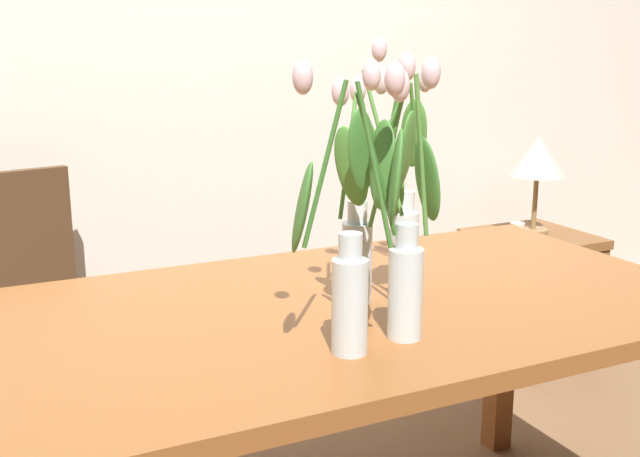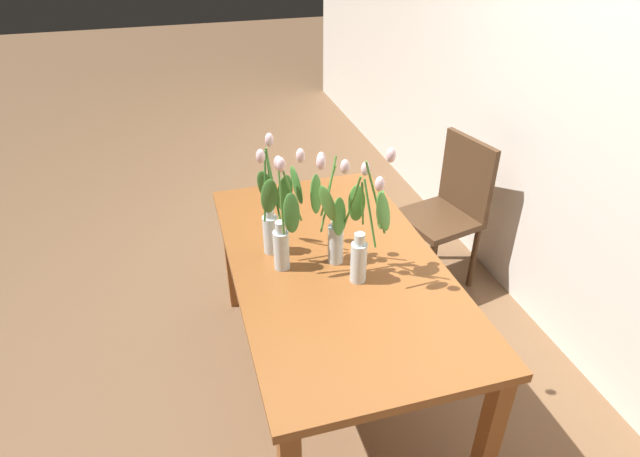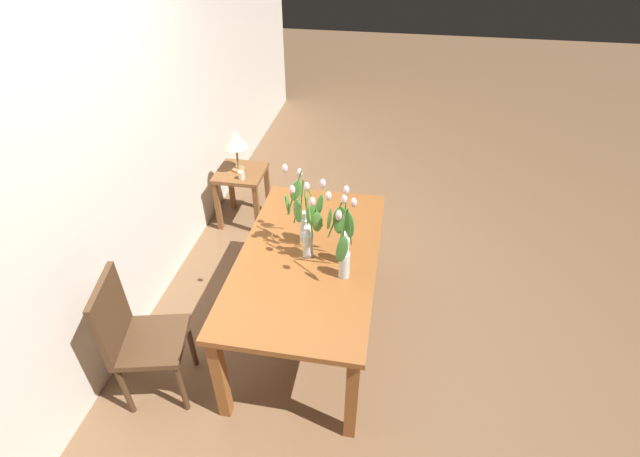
{
  "view_description": "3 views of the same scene",
  "coord_description": "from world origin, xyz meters",
  "px_view_note": "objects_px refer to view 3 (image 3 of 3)",
  "views": [
    {
      "loc": [
        -0.79,
        -1.43,
        1.3
      ],
      "look_at": [
        -0.07,
        0.05,
        0.9
      ],
      "focal_mm": 42.64,
      "sensor_mm": 36.0,
      "label": 1
    },
    {
      "loc": [
        1.82,
        -0.59,
        2.12
      ],
      "look_at": [
        -0.07,
        -0.05,
        0.88
      ],
      "focal_mm": 30.09,
      "sensor_mm": 36.0,
      "label": 2
    },
    {
      "loc": [
        -2.25,
        -0.47,
        2.66
      ],
      "look_at": [
        0.08,
        -0.06,
        0.9
      ],
      "focal_mm": 25.73,
      "sensor_mm": 36.0,
      "label": 3
    }
  ],
  "objects_px": {
    "dining_table": "(309,265)",
    "tulip_vase_1": "(341,238)",
    "side_table": "(242,182)",
    "pillar_candle": "(242,175)",
    "tulip_vase_2": "(301,215)",
    "table_lamp": "(235,140)",
    "tulip_vase_3": "(311,233)",
    "dining_chair": "(136,334)",
    "tulip_vase_0": "(344,248)"
  },
  "relations": [
    {
      "from": "tulip_vase_0",
      "to": "table_lamp",
      "type": "xyz_separation_m",
      "value": [
        1.47,
        1.18,
        -0.09
      ]
    },
    {
      "from": "dining_chair",
      "to": "pillar_candle",
      "type": "height_order",
      "value": "dining_chair"
    },
    {
      "from": "tulip_vase_0",
      "to": "dining_table",
      "type": "bearing_deg",
      "value": 59.24
    },
    {
      "from": "dining_table",
      "to": "dining_chair",
      "type": "height_order",
      "value": "dining_chair"
    },
    {
      "from": "side_table",
      "to": "table_lamp",
      "type": "distance_m",
      "value": 0.42
    },
    {
      "from": "tulip_vase_1",
      "to": "side_table",
      "type": "bearing_deg",
      "value": 40.15
    },
    {
      "from": "table_lamp",
      "to": "pillar_candle",
      "type": "xyz_separation_m",
      "value": [
        -0.15,
        -0.08,
        -0.27
      ]
    },
    {
      "from": "tulip_vase_2",
      "to": "table_lamp",
      "type": "distance_m",
      "value": 1.47
    },
    {
      "from": "tulip_vase_0",
      "to": "tulip_vase_2",
      "type": "xyz_separation_m",
      "value": [
        0.28,
        0.32,
        0.02
      ]
    },
    {
      "from": "dining_table",
      "to": "tulip_vase_1",
      "type": "relative_size",
      "value": 2.96
    },
    {
      "from": "tulip_vase_1",
      "to": "tulip_vase_2",
      "type": "xyz_separation_m",
      "value": [
        0.15,
        0.28,
        0.04
      ]
    },
    {
      "from": "tulip_vase_0",
      "to": "tulip_vase_1",
      "type": "height_order",
      "value": "tulip_vase_1"
    },
    {
      "from": "tulip_vase_3",
      "to": "table_lamp",
      "type": "height_order",
      "value": "tulip_vase_3"
    },
    {
      "from": "table_lamp",
      "to": "pillar_candle",
      "type": "bearing_deg",
      "value": -152.11
    },
    {
      "from": "tulip_vase_0",
      "to": "table_lamp",
      "type": "relative_size",
      "value": 1.35
    },
    {
      "from": "tulip_vase_2",
      "to": "tulip_vase_3",
      "type": "bearing_deg",
      "value": -146.28
    },
    {
      "from": "side_table",
      "to": "pillar_candle",
      "type": "relative_size",
      "value": 7.33
    },
    {
      "from": "tulip_vase_1",
      "to": "table_lamp",
      "type": "xyz_separation_m",
      "value": [
        1.35,
        1.14,
        -0.07
      ]
    },
    {
      "from": "tulip_vase_3",
      "to": "side_table",
      "type": "xyz_separation_m",
      "value": [
        1.31,
        0.93,
        -0.49
      ]
    },
    {
      "from": "table_lamp",
      "to": "tulip_vase_0",
      "type": "bearing_deg",
      "value": -141.32
    },
    {
      "from": "tulip_vase_3",
      "to": "pillar_candle",
      "type": "distance_m",
      "value": 1.5
    },
    {
      "from": "side_table",
      "to": "table_lamp",
      "type": "xyz_separation_m",
      "value": [
        0.02,
        0.02,
        0.42
      ]
    },
    {
      "from": "tulip_vase_0",
      "to": "side_table",
      "type": "xyz_separation_m",
      "value": [
        1.45,
        1.16,
        -0.52
      ]
    },
    {
      "from": "tulip_vase_0",
      "to": "pillar_candle",
      "type": "relative_size",
      "value": 7.15
    },
    {
      "from": "tulip_vase_1",
      "to": "pillar_candle",
      "type": "xyz_separation_m",
      "value": [
        1.2,
        1.06,
        -0.34
      ]
    },
    {
      "from": "tulip_vase_1",
      "to": "pillar_candle",
      "type": "height_order",
      "value": "tulip_vase_1"
    },
    {
      "from": "side_table",
      "to": "tulip_vase_3",
      "type": "bearing_deg",
      "value": -144.7
    },
    {
      "from": "tulip_vase_2",
      "to": "side_table",
      "type": "height_order",
      "value": "tulip_vase_2"
    },
    {
      "from": "tulip_vase_3",
      "to": "table_lamp",
      "type": "bearing_deg",
      "value": 35.55
    },
    {
      "from": "tulip_vase_0",
      "to": "tulip_vase_3",
      "type": "relative_size",
      "value": 0.98
    },
    {
      "from": "tulip_vase_3",
      "to": "side_table",
      "type": "distance_m",
      "value": 1.68
    },
    {
      "from": "tulip_vase_2",
      "to": "pillar_candle",
      "type": "distance_m",
      "value": 1.36
    },
    {
      "from": "table_lamp",
      "to": "dining_table",
      "type": "bearing_deg",
      "value": -144.94
    },
    {
      "from": "tulip_vase_0",
      "to": "dining_chair",
      "type": "xyz_separation_m",
      "value": [
        -0.5,
        1.18,
        -0.42
      ]
    },
    {
      "from": "tulip_vase_2",
      "to": "table_lamp",
      "type": "relative_size",
      "value": 1.46
    },
    {
      "from": "tulip_vase_1",
      "to": "tulip_vase_3",
      "type": "xyz_separation_m",
      "value": [
        0.02,
        0.2,
        -0.0
      ]
    },
    {
      "from": "side_table",
      "to": "pillar_candle",
      "type": "distance_m",
      "value": 0.21
    },
    {
      "from": "tulip_vase_0",
      "to": "side_table",
      "type": "distance_m",
      "value": 1.93
    },
    {
      "from": "tulip_vase_0",
      "to": "pillar_candle",
      "type": "bearing_deg",
      "value": 39.75
    },
    {
      "from": "tulip_vase_1",
      "to": "table_lamp",
      "type": "relative_size",
      "value": 1.36
    },
    {
      "from": "dining_table",
      "to": "tulip_vase_0",
      "type": "relative_size",
      "value": 2.99
    },
    {
      "from": "tulip_vase_2",
      "to": "pillar_candle",
      "type": "height_order",
      "value": "tulip_vase_2"
    },
    {
      "from": "tulip_vase_2",
      "to": "tulip_vase_3",
      "type": "height_order",
      "value": "tulip_vase_2"
    },
    {
      "from": "tulip_vase_0",
      "to": "tulip_vase_3",
      "type": "height_order",
      "value": "tulip_vase_3"
    },
    {
      "from": "dining_table",
      "to": "tulip_vase_0",
      "type": "bearing_deg",
      "value": -120.76
    },
    {
      "from": "dining_chair",
      "to": "dining_table",
      "type": "bearing_deg",
      "value": -54.95
    },
    {
      "from": "dining_chair",
      "to": "side_table",
      "type": "relative_size",
      "value": 1.69
    },
    {
      "from": "tulip_vase_2",
      "to": "tulip_vase_3",
      "type": "xyz_separation_m",
      "value": [
        -0.13,
        -0.09,
        -0.04
      ]
    },
    {
      "from": "tulip_vase_3",
      "to": "side_table",
      "type": "relative_size",
      "value": 0.99
    },
    {
      "from": "dining_chair",
      "to": "tulip_vase_2",
      "type": "bearing_deg",
      "value": -47.88
    }
  ]
}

